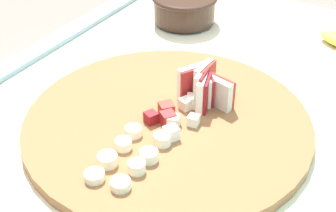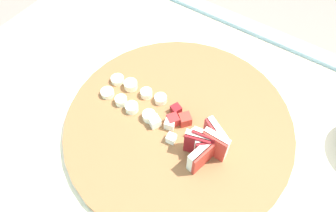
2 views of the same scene
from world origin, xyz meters
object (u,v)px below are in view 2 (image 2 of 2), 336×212
cutting_board (179,125)px  apple_wedge_fan (207,145)px  banana_slice_rows (133,97)px  apple_dice_pile (178,125)px

cutting_board → apple_wedge_fan: (-0.07, 0.02, 0.04)m
apple_wedge_fan → cutting_board: bearing=-17.8°
cutting_board → banana_slice_rows: 0.11m
apple_dice_pile → cutting_board: bearing=-66.4°
apple_wedge_fan → banana_slice_rows: size_ratio=0.68×
apple_dice_pile → banana_slice_rows: bearing=-3.5°
apple_dice_pile → banana_slice_rows: size_ratio=0.84×
cutting_board → apple_wedge_fan: apple_wedge_fan is taller
cutting_board → apple_dice_pile: 0.02m
apple_dice_pile → banana_slice_rows: (0.11, -0.01, -0.00)m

